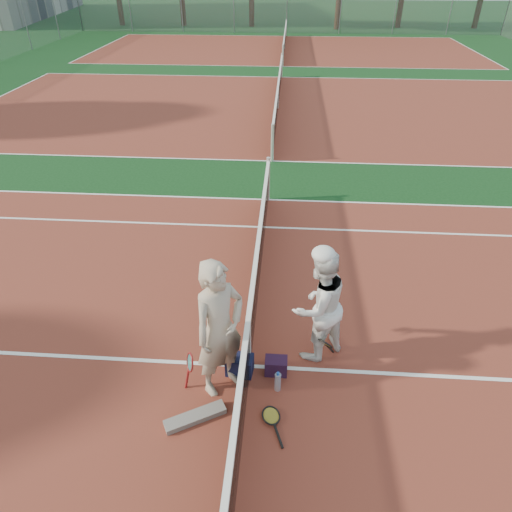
# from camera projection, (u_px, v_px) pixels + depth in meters

# --- Properties ---
(ground) EXTENTS (130.00, 130.00, 0.00)m
(ground) POSITION_uv_depth(u_px,v_px,m) (249.00, 366.00, 6.74)
(ground) COLOR #0E3414
(ground) RESTS_ON ground
(court_main) EXTENTS (23.77, 10.97, 0.01)m
(court_main) POSITION_uv_depth(u_px,v_px,m) (249.00, 366.00, 6.73)
(court_main) COLOR maroon
(court_main) RESTS_ON ground
(court_far_a) EXTENTS (23.77, 10.97, 0.01)m
(court_far_a) POSITION_uv_depth(u_px,v_px,m) (278.00, 108.00, 17.95)
(court_far_a) COLOR maroon
(court_far_a) RESTS_ON ground
(court_far_b) EXTENTS (23.77, 10.97, 0.01)m
(court_far_b) POSITION_uv_depth(u_px,v_px,m) (284.00, 49.00, 29.17)
(court_far_b) COLOR maroon
(court_far_b) RESTS_ON ground
(net_main) EXTENTS (0.10, 10.98, 1.02)m
(net_main) POSITION_uv_depth(u_px,v_px,m) (249.00, 341.00, 6.45)
(net_main) COLOR black
(net_main) RESTS_ON ground
(net_far_a) EXTENTS (0.10, 10.98, 1.02)m
(net_far_a) POSITION_uv_depth(u_px,v_px,m) (278.00, 95.00, 17.67)
(net_far_a) COLOR black
(net_far_a) RESTS_ON ground
(net_far_b) EXTENTS (0.10, 10.98, 1.02)m
(net_far_b) POSITION_uv_depth(u_px,v_px,m) (285.00, 40.00, 28.89)
(net_far_b) COLOR black
(net_far_b) RESTS_ON ground
(fence_back) EXTENTS (32.00, 0.06, 3.00)m
(fence_back) POSITION_uv_depth(u_px,v_px,m) (287.00, 11.00, 34.15)
(fence_back) COLOR slate
(fence_back) RESTS_ON ground
(player_a) EXTENTS (0.88, 0.89, 2.07)m
(player_a) POSITION_uv_depth(u_px,v_px,m) (220.00, 329.00, 5.89)
(player_a) COLOR #BEAB93
(player_a) RESTS_ON ground
(player_b) EXTENTS (1.13, 1.09, 1.83)m
(player_b) POSITION_uv_depth(u_px,v_px,m) (319.00, 305.00, 6.48)
(player_b) COLOR white
(player_b) RESTS_ON ground
(racket_red) EXTENTS (0.26, 0.31, 0.59)m
(racket_red) POSITION_uv_depth(u_px,v_px,m) (191.00, 371.00, 6.27)
(racket_red) COLOR maroon
(racket_red) RESTS_ON ground
(racket_black_held) EXTENTS (0.44, 0.46, 0.50)m
(racket_black_held) POSITION_uv_depth(u_px,v_px,m) (324.00, 351.00, 6.66)
(racket_black_held) COLOR black
(racket_black_held) RESTS_ON ground
(racket_spare) EXTENTS (0.46, 0.66, 0.08)m
(racket_spare) POSITION_uv_depth(u_px,v_px,m) (271.00, 416.00, 5.96)
(racket_spare) COLOR black
(racket_spare) RESTS_ON ground
(sports_bag_navy) EXTENTS (0.41, 0.30, 0.30)m
(sports_bag_navy) POSITION_uv_depth(u_px,v_px,m) (240.00, 365.00, 6.56)
(sports_bag_navy) COLOR black
(sports_bag_navy) RESTS_ON ground
(sports_bag_purple) EXTENTS (0.32, 0.22, 0.26)m
(sports_bag_purple) POSITION_uv_depth(u_px,v_px,m) (276.00, 366.00, 6.57)
(sports_bag_purple) COLOR black
(sports_bag_purple) RESTS_ON ground
(net_cover_canvas) EXTENTS (0.80, 0.56, 0.09)m
(net_cover_canvas) POSITION_uv_depth(u_px,v_px,m) (195.00, 417.00, 5.95)
(net_cover_canvas) COLOR slate
(net_cover_canvas) RESTS_ON ground
(water_bottle) EXTENTS (0.09, 0.09, 0.30)m
(water_bottle) POSITION_uv_depth(u_px,v_px,m) (278.00, 382.00, 6.29)
(water_bottle) COLOR #C9E5FF
(water_bottle) RESTS_ON ground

